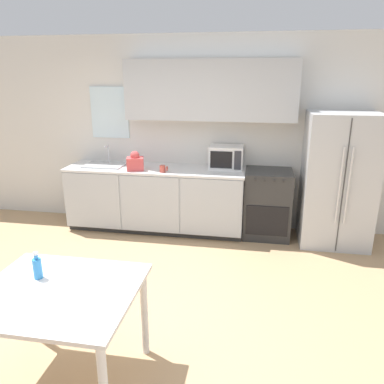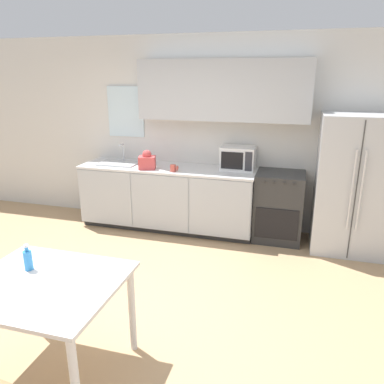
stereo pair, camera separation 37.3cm
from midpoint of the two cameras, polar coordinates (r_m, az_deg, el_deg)
name	(u,v)px [view 2 (the right image)]	position (r m, az deg, el deg)	size (l,w,h in m)	color
ground_plane	(131,309)	(3.81, -6.40, -17.39)	(12.00, 12.00, 0.00)	tan
wall_back	(202,124)	(5.39, 3.47, 10.25)	(12.00, 0.38, 2.70)	silver
kitchen_counter	(168,197)	(5.42, -1.75, -0.86)	(2.52, 0.68, 0.92)	#333333
oven_range	(279,207)	(5.23, 15.07, -2.19)	(0.63, 0.61, 0.93)	#2D2D2D
refrigerator	(352,184)	(5.12, 25.16, 1.01)	(0.87, 0.76, 1.73)	silver
kitchen_sink	(119,162)	(5.57, -9.16, 4.45)	(0.56, 0.41, 0.27)	#B7BABC
microwave	(238,158)	(5.19, 9.10, 5.08)	(0.46, 0.35, 0.32)	silver
coffee_mug	(174,168)	(5.04, -0.72, 3.63)	(0.11, 0.08, 0.09)	#BF4C3F
grocery_bag_0	(147,161)	(5.20, -4.83, 4.72)	(0.27, 0.25, 0.26)	#D14C4C
dining_table	(45,295)	(2.88, -18.03, -14.87)	(1.07, 0.93, 0.78)	white
drink_bottle	(28,259)	(2.99, -20.48, -9.70)	(0.06, 0.06, 0.20)	#338CD8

